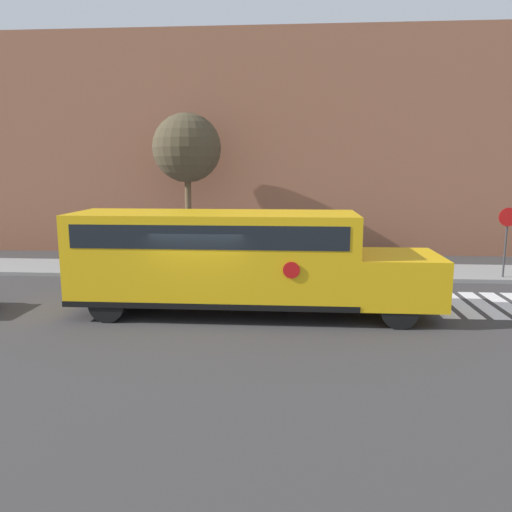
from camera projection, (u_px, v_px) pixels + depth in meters
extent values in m
plane|color=#3A3838|center=(203.00, 318.00, 14.21)|extent=(60.00, 60.00, 0.00)
cube|color=gray|center=(231.00, 270.00, 20.58)|extent=(44.00, 3.00, 0.15)
cube|color=#935B42|center=(245.00, 145.00, 26.05)|extent=(32.00, 4.00, 10.77)
cube|color=white|center=(436.00, 304.00, 15.66)|extent=(0.50, 3.20, 0.01)
cube|color=white|center=(459.00, 304.00, 15.61)|extent=(0.50, 3.20, 0.01)
cube|color=white|center=(482.00, 305.00, 15.56)|extent=(0.50, 3.20, 0.01)
cube|color=white|center=(505.00, 305.00, 15.51)|extent=(0.50, 3.20, 0.01)
cube|color=yellow|center=(215.00, 256.00, 14.40)|extent=(8.08, 2.50, 2.51)
cube|color=yellow|center=(397.00, 278.00, 14.12)|extent=(2.33, 2.50, 1.37)
cube|color=black|center=(215.00, 295.00, 14.60)|extent=(8.08, 2.54, 0.16)
cube|color=black|center=(214.00, 232.00, 14.28)|extent=(7.43, 2.53, 0.64)
cylinder|color=red|center=(291.00, 270.00, 12.99)|extent=(0.44, 0.02, 0.44)
cylinder|color=black|center=(385.00, 290.00, 15.30)|extent=(1.00, 0.30, 1.00)
cylinder|color=black|center=(399.00, 310.00, 13.18)|extent=(1.00, 0.30, 1.00)
cylinder|color=black|center=(132.00, 286.00, 15.87)|extent=(1.00, 0.30, 1.00)
cylinder|color=black|center=(107.00, 304.00, 13.75)|extent=(1.00, 0.30, 1.00)
cylinder|color=#38383A|center=(505.00, 249.00, 18.65)|extent=(0.07, 0.07, 2.46)
cylinder|color=red|center=(508.00, 217.00, 18.40)|extent=(0.69, 0.03, 0.69)
cylinder|color=brown|center=(189.00, 215.00, 22.71)|extent=(0.28, 0.28, 4.19)
sphere|color=#4C422D|center=(187.00, 148.00, 22.19)|extent=(3.06, 3.06, 3.06)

